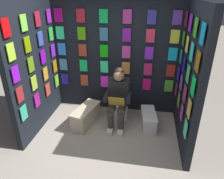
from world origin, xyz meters
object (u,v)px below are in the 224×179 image
comic_longbox_near (148,119)px  comic_longbox_far (86,116)px  toilet (119,105)px  person_reading (118,98)px

comic_longbox_near → comic_longbox_far: size_ratio=0.81×
toilet → person_reading: bearing=90.0°
comic_longbox_near → comic_longbox_far: (1.27, 0.14, 0.03)m
comic_longbox_near → comic_longbox_far: 1.27m
comic_longbox_near → person_reading: bearing=-5.0°
person_reading → comic_longbox_far: 0.77m
person_reading → comic_longbox_near: 0.76m
person_reading → comic_longbox_near: person_reading is taller
person_reading → comic_longbox_far: size_ratio=1.44×
person_reading → comic_longbox_far: bearing=9.6°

